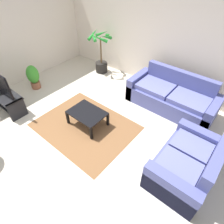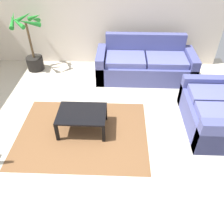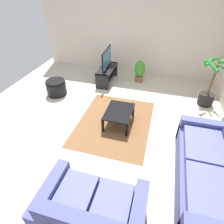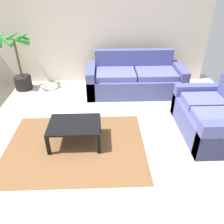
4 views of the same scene
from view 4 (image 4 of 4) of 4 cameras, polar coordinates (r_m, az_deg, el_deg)
The scene contains 7 objects.
ground_plane at distance 3.41m, azimuth -10.03°, elevation -12.55°, with size 6.60×6.60×0.00m, color beige.
wall_back at distance 5.53m, azimuth -7.70°, elevation 20.96°, with size 6.00×0.06×2.70m, color beige.
couch_main at distance 5.18m, azimuth 5.85°, elevation 8.17°, with size 2.16×0.90×0.90m.
couch_loveseat at distance 4.11m, azimuth 24.04°, elevation -1.38°, with size 0.90×1.42×0.90m.
coffee_table at distance 3.56m, azimuth -9.51°, elevation -3.60°, with size 0.81×0.60×0.37m.
area_rug at distance 3.67m, azimuth -9.25°, elevation -8.51°, with size 2.20×1.70×0.01m, color brown.
potted_palm at distance 5.63m, azimuth -22.37°, elevation 10.43°, with size 0.72×0.76×1.33m.
Camera 4 is at (0.49, -2.42, 2.34)m, focal length 35.88 mm.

